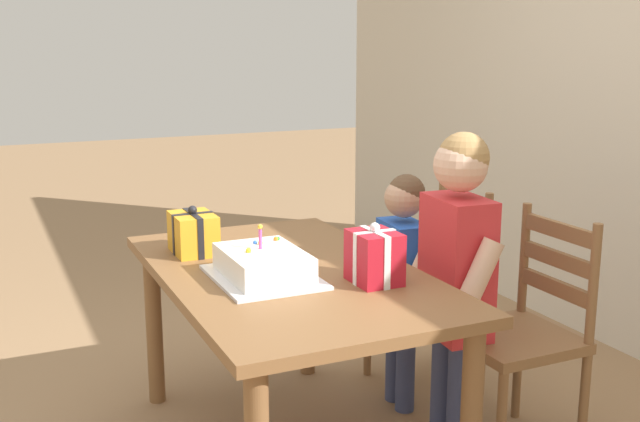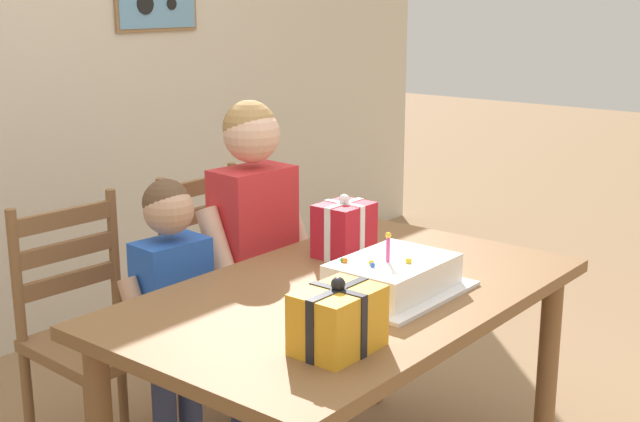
{
  "view_description": "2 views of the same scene",
  "coord_description": "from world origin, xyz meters",
  "px_view_note": "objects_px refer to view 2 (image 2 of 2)",
  "views": [
    {
      "loc": [
        2.5,
        -1.01,
        1.55
      ],
      "look_at": [
        0.14,
        0.07,
        0.98
      ],
      "focal_mm": 43.24,
      "sensor_mm": 36.0,
      "label": 1
    },
    {
      "loc": [
        -1.92,
        -1.44,
        1.59
      ],
      "look_at": [
        -0.02,
        0.1,
        0.96
      ],
      "focal_mm": 47.76,
      "sensor_mm": 36.0,
      "label": 2
    }
  ],
  "objects_px": {
    "birthday_cake": "(393,277)",
    "chair_left": "(97,335)",
    "dining_table": "(349,320)",
    "child_older": "(254,235)",
    "gift_box_beside_cake": "(338,320)",
    "child_younger": "(173,299)",
    "gift_box_red_large": "(344,230)",
    "chair_right": "(227,288)"
  },
  "relations": [
    {
      "from": "birthday_cake",
      "to": "child_younger",
      "type": "height_order",
      "value": "child_younger"
    },
    {
      "from": "dining_table",
      "to": "chair_right",
      "type": "relative_size",
      "value": 1.59
    },
    {
      "from": "dining_table",
      "to": "gift_box_red_large",
      "type": "relative_size",
      "value": 6.77
    },
    {
      "from": "birthday_cake",
      "to": "child_older",
      "type": "height_order",
      "value": "child_older"
    },
    {
      "from": "dining_table",
      "to": "child_older",
      "type": "relative_size",
      "value": 1.19
    },
    {
      "from": "child_older",
      "to": "gift_box_beside_cake",
      "type": "bearing_deg",
      "value": -124.97
    },
    {
      "from": "chair_right",
      "to": "dining_table",
      "type": "bearing_deg",
      "value": -110.53
    },
    {
      "from": "dining_table",
      "to": "gift_box_red_large",
      "type": "bearing_deg",
      "value": 39.99
    },
    {
      "from": "birthday_cake",
      "to": "chair_left",
      "type": "height_order",
      "value": "birthday_cake"
    },
    {
      "from": "birthday_cake",
      "to": "gift_box_beside_cake",
      "type": "bearing_deg",
      "value": -163.1
    },
    {
      "from": "chair_right",
      "to": "child_older",
      "type": "height_order",
      "value": "child_older"
    },
    {
      "from": "birthday_cake",
      "to": "child_older",
      "type": "xyz_separation_m",
      "value": [
        0.15,
        0.7,
        -0.03
      ]
    },
    {
      "from": "gift_box_red_large",
      "to": "child_younger",
      "type": "bearing_deg",
      "value": 139.52
    },
    {
      "from": "birthday_cake",
      "to": "chair_left",
      "type": "bearing_deg",
      "value": 111.25
    },
    {
      "from": "chair_right",
      "to": "gift_box_red_large",
      "type": "bearing_deg",
      "value": -94.97
    },
    {
      "from": "child_older",
      "to": "child_younger",
      "type": "relative_size",
      "value": 1.21
    },
    {
      "from": "child_older",
      "to": "child_younger",
      "type": "bearing_deg",
      "value": 179.93
    },
    {
      "from": "dining_table",
      "to": "birthday_cake",
      "type": "bearing_deg",
      "value": -63.09
    },
    {
      "from": "gift_box_red_large",
      "to": "child_older",
      "type": "bearing_deg",
      "value": 97.1
    },
    {
      "from": "birthday_cake",
      "to": "child_younger",
      "type": "xyz_separation_m",
      "value": [
        -0.24,
        0.71,
        -0.16
      ]
    },
    {
      "from": "birthday_cake",
      "to": "gift_box_beside_cake",
      "type": "relative_size",
      "value": 2.0
    },
    {
      "from": "gift_box_beside_cake",
      "to": "chair_left",
      "type": "distance_m",
      "value": 1.14
    },
    {
      "from": "birthday_cake",
      "to": "child_younger",
      "type": "distance_m",
      "value": 0.76
    },
    {
      "from": "dining_table",
      "to": "child_older",
      "type": "distance_m",
      "value": 0.64
    },
    {
      "from": "chair_left",
      "to": "gift_box_red_large",
      "type": "bearing_deg",
      "value": -47.3
    },
    {
      "from": "chair_left",
      "to": "child_younger",
      "type": "xyz_separation_m",
      "value": [
        0.13,
        -0.24,
        0.15
      ]
    },
    {
      "from": "child_older",
      "to": "child_younger",
      "type": "height_order",
      "value": "child_older"
    },
    {
      "from": "gift_box_beside_cake",
      "to": "chair_left",
      "type": "height_order",
      "value": "gift_box_beside_cake"
    },
    {
      "from": "gift_box_red_large",
      "to": "chair_left",
      "type": "height_order",
      "value": "gift_box_red_large"
    },
    {
      "from": "chair_left",
      "to": "dining_table",
      "type": "bearing_deg",
      "value": -69.57
    },
    {
      "from": "birthday_cake",
      "to": "child_younger",
      "type": "relative_size",
      "value": 0.43
    },
    {
      "from": "gift_box_beside_cake",
      "to": "child_younger",
      "type": "distance_m",
      "value": 0.88
    },
    {
      "from": "dining_table",
      "to": "chair_left",
      "type": "distance_m",
      "value": 0.91
    },
    {
      "from": "gift_box_red_large",
      "to": "child_younger",
      "type": "xyz_separation_m",
      "value": [
        -0.44,
        0.37,
        -0.21
      ]
    },
    {
      "from": "chair_right",
      "to": "child_older",
      "type": "relative_size",
      "value": 0.75
    },
    {
      "from": "chair_right",
      "to": "child_older",
      "type": "bearing_deg",
      "value": -112.21
    },
    {
      "from": "gift_box_beside_cake",
      "to": "dining_table",
      "type": "bearing_deg",
      "value": 33.58
    },
    {
      "from": "birthday_cake",
      "to": "child_older",
      "type": "bearing_deg",
      "value": 77.74
    },
    {
      "from": "chair_left",
      "to": "gift_box_beside_cake",
      "type": "bearing_deg",
      "value": -93.3
    },
    {
      "from": "gift_box_beside_cake",
      "to": "child_older",
      "type": "bearing_deg",
      "value": 55.03
    },
    {
      "from": "gift_box_beside_cake",
      "to": "child_older",
      "type": "xyz_separation_m",
      "value": [
        0.58,
        0.84,
        -0.06
      ]
    },
    {
      "from": "child_older",
      "to": "child_younger",
      "type": "xyz_separation_m",
      "value": [
        -0.39,
        0.0,
        -0.13
      ]
    }
  ]
}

